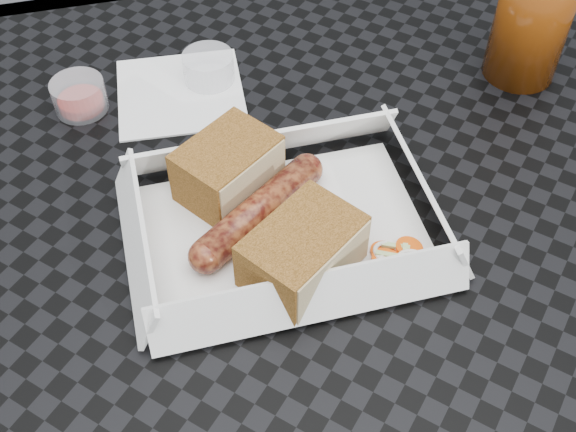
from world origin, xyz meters
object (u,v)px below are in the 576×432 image
(food_tray, at_px, (285,229))
(drink_glass, at_px, (535,11))
(patio_table, at_px, (324,280))
(bratwurst, at_px, (259,211))

(food_tray, xyz_separation_m, drink_glass, (0.28, 0.14, 0.07))
(food_tray, height_order, drink_glass, drink_glass)
(patio_table, xyz_separation_m, bratwurst, (-0.05, 0.02, 0.09))
(bratwurst, bearing_deg, food_tray, -31.10)
(bratwurst, height_order, drink_glass, drink_glass)
(drink_glass, bearing_deg, food_tray, -152.66)
(patio_table, height_order, drink_glass, drink_glass)
(patio_table, xyz_separation_m, drink_glass, (0.24, 0.15, 0.15))
(bratwurst, relative_size, drink_glass, 0.90)
(food_tray, height_order, bratwurst, bratwurst)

